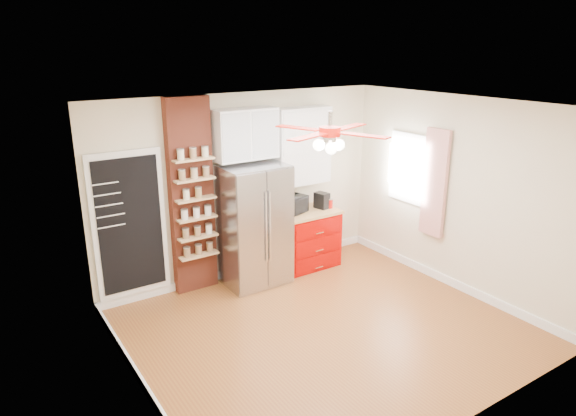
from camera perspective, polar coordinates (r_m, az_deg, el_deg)
floor at (r=6.48m, az=4.12°, el=-13.25°), size 4.50×4.50×0.00m
ceiling at (r=5.59m, az=4.74°, el=11.21°), size 4.50×4.50×0.00m
wall_back at (r=7.50m, az=-4.95°, el=2.38°), size 4.50×0.02×2.70m
wall_front at (r=4.61m, az=19.92°, el=-8.85°), size 4.50×0.02×2.70m
wall_left at (r=4.94m, az=-16.88°, el=-6.71°), size 0.02×4.00×2.70m
wall_right at (r=7.43m, az=18.29°, el=1.39°), size 0.02×4.00×2.70m
chalkboard at (r=6.94m, az=-17.17°, el=-1.83°), size 0.95×0.05×1.95m
brick_pillar at (r=7.08m, az=-10.68°, el=1.20°), size 0.60×0.16×2.70m
fridge at (r=7.31m, az=-3.81°, el=-1.91°), size 0.90×0.70×1.75m
upper_glass_cabinet at (r=7.15m, az=-4.80°, el=8.20°), size 0.90×0.35×0.70m
red_cabinet at (r=7.99m, az=2.14°, el=-3.37°), size 0.94×0.64×0.90m
upper_shelf_unit at (r=7.73m, az=1.52°, el=6.90°), size 0.90×0.30×1.15m
window at (r=7.93m, az=13.30°, el=4.31°), size 0.04×0.75×1.05m
curtain at (r=7.57m, az=15.98°, el=2.67°), size 0.06×0.40×1.55m
ceiling_fan at (r=5.63m, az=4.67°, el=8.41°), size 1.40×1.40×0.44m
toaster_oven at (r=7.69m, az=0.39°, el=0.35°), size 0.54×0.45×0.26m
coffee_maker at (r=7.95m, az=3.77°, el=0.85°), size 0.19×0.24×0.25m
canister_left at (r=7.98m, az=4.61°, el=0.50°), size 0.12×0.12×0.14m
canister_right at (r=8.08m, az=3.93°, el=0.71°), size 0.10×0.10×0.13m
pantry_jar_oats at (r=6.90m, az=-11.25°, el=1.46°), size 0.11×0.11×0.13m
pantry_jar_beans at (r=6.93m, az=-9.92°, el=1.67°), size 0.10×0.10×0.14m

